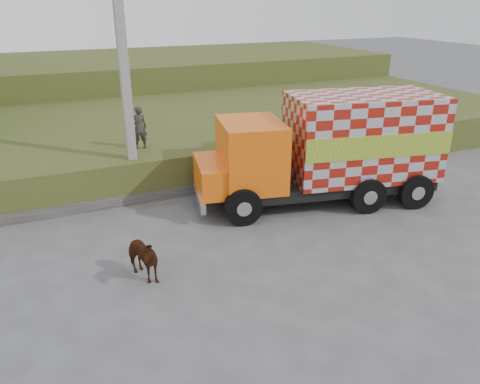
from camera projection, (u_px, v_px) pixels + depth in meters
name	position (u px, v px, depth m)	size (l,w,h in m)	color
ground	(205.00, 249.00, 13.55)	(120.00, 120.00, 0.00)	#474749
embankment	(131.00, 137.00, 21.71)	(40.00, 12.00, 1.50)	#334E1A
embankment_far	(93.00, 82.00, 31.55)	(40.00, 12.00, 3.00)	#334E1A
retaining_strip	(109.00, 201.00, 16.28)	(16.00, 0.50, 0.40)	#595651
utility_pole	(126.00, 85.00, 15.49)	(1.20, 0.30, 8.00)	gray
cargo_truck	(331.00, 148.00, 16.15)	(8.76, 4.32, 3.75)	black
cow	(140.00, 258.00, 11.93)	(0.66, 1.46, 1.23)	black
pedestrian	(139.00, 127.00, 17.31)	(0.58, 0.38, 1.60)	#2C2927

